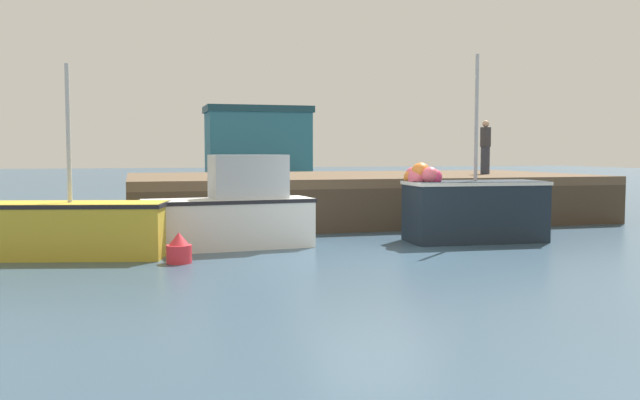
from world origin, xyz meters
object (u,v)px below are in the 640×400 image
fishing_boat_mid (472,207)px  mooring_buoy_foreground (179,249)px  dockworker (485,147)px  fishing_boat_near_right (233,212)px  fishing_boat_near_left (71,228)px  rowboat (490,230)px

fishing_boat_mid → mooring_buoy_foreground: bearing=-168.7°
dockworker → fishing_boat_near_right: bearing=-151.3°
fishing_boat_near_right → fishing_boat_mid: fishing_boat_mid is taller
fishing_boat_mid → fishing_boat_near_left: bearing=-179.2°
fishing_boat_near_left → rowboat: bearing=5.6°
fishing_boat_near_left → fishing_boat_near_right: (3.31, 0.50, 0.20)m
fishing_boat_mid → fishing_boat_near_right: bearing=176.1°
mooring_buoy_foreground → fishing_boat_near_right: bearing=53.9°
fishing_boat_near_right → mooring_buoy_foreground: size_ratio=6.50×
fishing_boat_mid → mooring_buoy_foreground: (-6.86, -1.37, -0.55)m
mooring_buoy_foreground → fishing_boat_near_left: bearing=148.4°
fishing_boat_near_right → mooring_buoy_foreground: (-1.28, -1.75, -0.53)m
fishing_boat_near_left → dockworker: size_ratio=2.30×
fishing_boat_near_right → fishing_boat_mid: bearing=-3.9°
fishing_boat_mid → rowboat: fishing_boat_mid is taller
rowboat → dockworker: size_ratio=1.01×
fishing_boat_mid → rowboat: bearing=40.7°
fishing_boat_mid → dockworker: size_ratio=2.55×
fishing_boat_near_right → fishing_boat_near_left: bearing=-171.5°
dockworker → fishing_boat_mid: bearing=-121.8°
fishing_boat_near_left → dockworker: fishing_boat_near_left is taller
mooring_buoy_foreground → dockworker: bearing=33.1°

